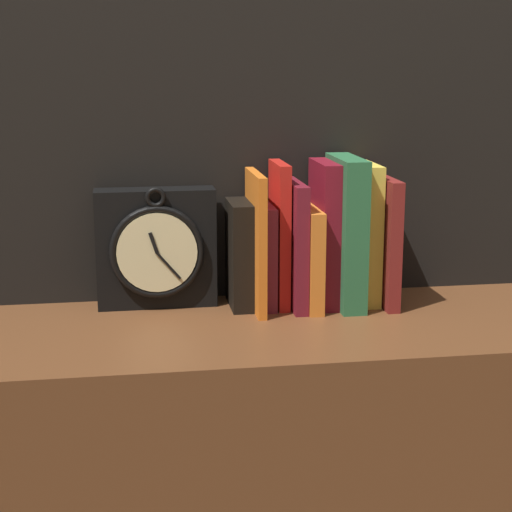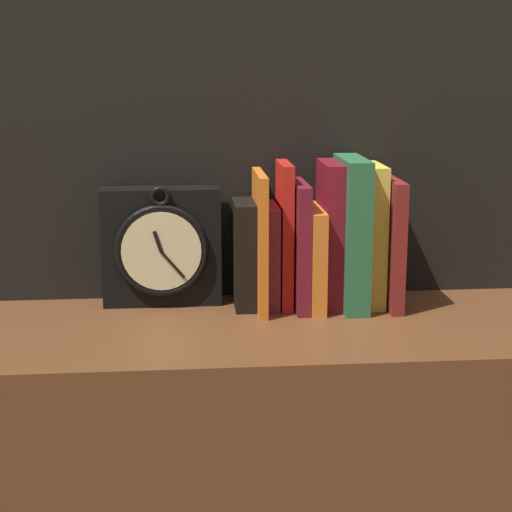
% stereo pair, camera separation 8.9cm
% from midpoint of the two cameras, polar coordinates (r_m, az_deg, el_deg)
% --- Properties ---
extents(wall_back, '(6.00, 0.05, 2.60)m').
position_cam_midpoint_polar(wall_back, '(1.52, 0.97, 10.56)').
color(wall_back, black).
rests_on(wall_back, ground_plane).
extents(clock, '(0.20, 0.07, 0.21)m').
position_cam_midpoint_polar(clock, '(1.47, -4.60, 0.60)').
color(clock, black).
rests_on(clock, bookshelf).
extents(book_slot0_black, '(0.04, 0.11, 0.18)m').
position_cam_midpoint_polar(book_slot0_black, '(1.46, 0.94, 0.12)').
color(book_slot0_black, black).
rests_on(book_slot0_black, bookshelf).
extents(book_slot1_orange, '(0.01, 0.15, 0.23)m').
position_cam_midpoint_polar(book_slot1_orange, '(1.44, 2.02, 0.96)').
color(book_slot1_orange, orange).
rests_on(book_slot1_orange, bookshelf).
extents(book_slot2_maroon, '(0.02, 0.12, 0.18)m').
position_cam_midpoint_polar(book_slot2_maroon, '(1.47, 2.72, 0.02)').
color(book_slot2_maroon, maroon).
rests_on(book_slot2_maroon, bookshelf).
extents(book_slot3_red, '(0.02, 0.11, 0.25)m').
position_cam_midpoint_polar(book_slot3_red, '(1.46, 3.64, 1.40)').
color(book_slot3_red, red).
rests_on(book_slot3_red, bookshelf).
extents(book_slot4_maroon, '(0.02, 0.14, 0.22)m').
position_cam_midpoint_polar(book_slot4_maroon, '(1.46, 4.64, 0.70)').
color(book_slot4_maroon, maroon).
rests_on(book_slot4_maroon, bookshelf).
extents(book_slot5_orange, '(0.02, 0.14, 0.17)m').
position_cam_midpoint_polar(book_slot5_orange, '(1.47, 5.59, -0.12)').
color(book_slot5_orange, orange).
rests_on(book_slot5_orange, bookshelf).
extents(book_slot6_maroon, '(0.03, 0.13, 0.25)m').
position_cam_midpoint_polar(book_slot6_maroon, '(1.47, 6.64, 1.42)').
color(book_slot6_maroon, maroon).
rests_on(book_slot6_maroon, bookshelf).
extents(book_slot7_green, '(0.04, 0.15, 0.26)m').
position_cam_midpoint_polar(book_slot7_green, '(1.47, 8.10, 1.50)').
color(book_slot7_green, '#29663D').
rests_on(book_slot7_green, bookshelf).
extents(book_slot8_yellow, '(0.03, 0.12, 0.24)m').
position_cam_midpoint_polar(book_slot8_yellow, '(1.49, 9.43, 1.40)').
color(book_slot8_yellow, yellow).
rests_on(book_slot8_yellow, bookshelf).
extents(book_slot9_maroon, '(0.02, 0.15, 0.22)m').
position_cam_midpoint_polar(book_slot9_maroon, '(1.49, 10.60, 0.88)').
color(book_slot9_maroon, maroon).
rests_on(book_slot9_maroon, bookshelf).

